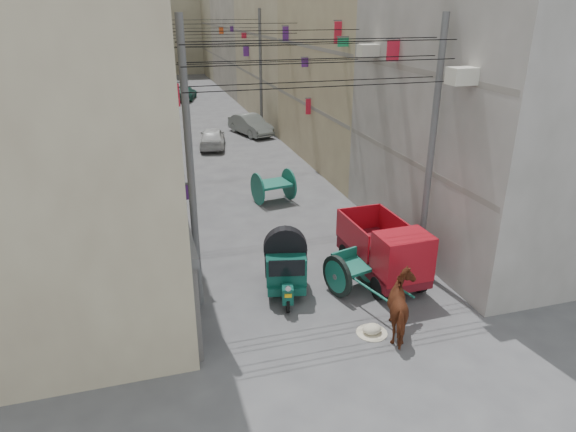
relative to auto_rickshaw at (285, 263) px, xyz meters
name	(u,v)px	position (x,y,z in m)	size (l,w,h in m)	color
ground	(410,425)	(0.99, -5.99, -0.95)	(140.00, 140.00, 0.00)	#434245
building_row_left	(82,31)	(-7.00, 28.14, 5.51)	(8.00, 62.00, 14.00)	#BEB28F
building_row_right	(296,28)	(8.99, 28.14, 5.51)	(8.00, 62.00, 14.00)	#A8A29E
end_cap_building	(165,19)	(0.99, 60.01, 5.55)	(22.00, 10.00, 13.00)	#AEA689
shutters_left	(173,206)	(-2.93, 4.39, 0.54)	(0.18, 14.40, 2.88)	#505055
signboards	(225,97)	(0.98, 15.67, 2.48)	(8.22, 40.52, 5.67)	red
ac_units	(415,31)	(4.64, 1.68, 6.48)	(0.70, 6.55, 3.35)	beige
utility_poles	(241,100)	(0.99, 11.01, 3.05)	(7.40, 22.20, 8.00)	#575759
overhead_cables	(251,42)	(0.99, 8.41, 5.82)	(7.40, 22.52, 1.12)	black
auto_rickshaw	(285,263)	(0.00, 0.00, 0.00)	(1.64, 2.37, 1.61)	black
tonga_cart	(353,271)	(2.00, -0.52, -0.28)	(1.80, 3.04, 1.29)	black
mini_truck	(388,255)	(3.21, -0.42, 0.02)	(1.73, 3.63, 2.01)	black
second_cart	(273,186)	(1.64, 7.62, -0.19)	(1.84, 1.69, 1.42)	#166251
feed_sack	(372,329)	(1.62, -2.77, -0.82)	(0.52, 0.42, 0.26)	beige
horse	(404,308)	(2.39, -2.99, -0.16)	(0.86, 1.88, 1.59)	brown
distant_car_white	(212,137)	(0.47, 17.90, -0.32)	(1.48, 3.67, 1.25)	silver
distant_car_grey	(250,125)	(3.46, 20.57, -0.28)	(1.41, 4.04, 1.33)	slate
distant_car_green	(185,93)	(0.67, 36.03, -0.35)	(1.68, 4.13, 1.20)	#1E5749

